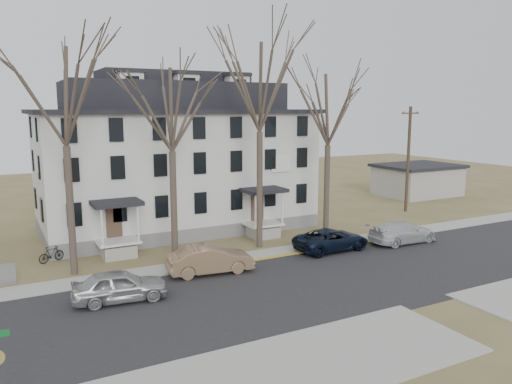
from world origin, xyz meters
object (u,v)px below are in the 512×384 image
tree_far_left (63,89)px  car_navy (331,240)px  tree_center (260,81)px  utility_pole_far (408,158)px  car_silver (120,286)px  bicycle_left (118,247)px  bicycle_right (51,255)px  car_tan (210,260)px  boarding_house (176,160)px  car_white (402,233)px  tree_mid_right (329,104)px  tree_mid_left (171,104)px

tree_far_left → car_navy: (15.79, -3.02, -9.63)m
tree_center → car_navy: size_ratio=2.84×
utility_pole_far → car_navy: bearing=-152.2°
tree_center → car_navy: tree_center is taller
car_silver → utility_pole_far: bearing=-64.6°
bicycle_left → bicycle_right: size_ratio=1.16×
car_tan → bicycle_right: (-7.78, 6.47, -0.31)m
car_silver → car_navy: 14.61m
car_navy → tree_center: bearing=50.4°
car_tan → tree_center: bearing=-48.1°
boarding_house → tree_center: size_ratio=1.41×
boarding_house → car_white: (12.29, -11.97, -4.64)m
tree_far_left → car_tan: 12.29m
tree_mid_right → bicycle_right: 20.74m
boarding_house → car_navy: (6.79, -11.17, -4.66)m
tree_center → utility_pole_far: 19.03m
car_white → boarding_house: bearing=46.7°
tree_far_left → utility_pole_far: tree_far_left is taller
tree_center → bicycle_left: bearing=163.8°
tree_far_left → car_navy: 18.73m
bicycle_right → utility_pole_far: bearing=-111.2°
tree_center → tree_mid_right: bearing=0.0°
car_silver → car_tan: bearing=-65.2°
tree_mid_left → car_white: bearing=-14.0°
boarding_house → utility_pole_far: 20.88m
boarding_house → tree_mid_right: (8.50, -8.15, 4.22)m
car_navy → car_silver: bearing=98.3°
tree_mid_left → car_navy: 13.56m
tree_far_left → car_white: (21.29, -3.82, -9.60)m
tree_mid_right → utility_pole_far: bearing=19.3°
bicycle_left → bicycle_right: (-3.95, 0.28, -0.01)m
utility_pole_far → boarding_house: bearing=169.1°
tree_mid_right → bicycle_left: (-14.46, 2.61, -9.10)m
utility_pole_far → bicycle_right: bearing=-177.5°
tree_far_left → tree_mid_right: bearing=0.0°
car_navy → bicycle_right: (-16.69, 5.91, -0.22)m
tree_mid_left → car_navy: size_ratio=2.47×
tree_far_left → tree_center: (12.00, 0.00, 0.74)m
utility_pole_far → car_silver: (-28.13, -9.59, -4.13)m
car_navy → bicycle_left: (-12.74, 5.63, -0.22)m
tree_mid_left → car_navy: (9.79, -3.02, -8.88)m
car_tan → car_navy: bearing=-79.4°
boarding_house → tree_mid_right: 12.51m
boarding_house → bicycle_right: 12.24m
utility_pole_far → car_silver: 30.00m
car_white → bicycle_left: bearing=71.6°
tree_center → bicycle_right: 16.94m
car_silver → bicycle_left: car_silver is taller
tree_mid_left → car_white: 18.08m
car_tan → car_white: bearing=-84.0°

